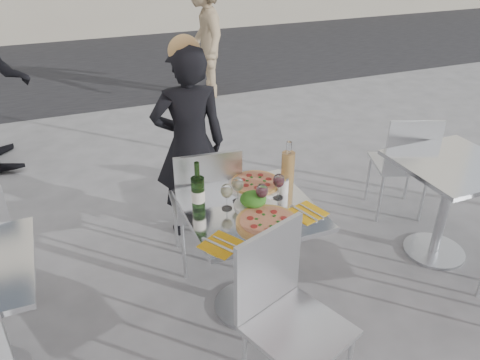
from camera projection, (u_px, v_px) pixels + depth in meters
name	position (u px, v px, depth m)	size (l,w,h in m)	color
ground	(249.00, 306.00, 3.00)	(80.00, 80.00, 0.00)	slate
street_asphalt	(105.00, 62.00, 8.28)	(24.00, 5.00, 0.00)	black
main_table	(250.00, 238.00, 2.74)	(0.72, 0.72, 0.75)	#B7BABF
side_table_right	(449.00, 190.00, 3.23)	(0.72, 0.72, 0.75)	#B7BABF
chair_far	(206.00, 199.00, 3.09)	(0.47, 0.48, 0.94)	silver
chair_near	(285.00, 306.00, 2.23)	(0.55, 0.56, 0.94)	silver
side_chair_rfar	(405.00, 159.00, 3.67)	(0.53, 0.53, 0.90)	silver
woman_diner	(190.00, 145.00, 3.40)	(0.54, 0.35, 1.48)	black
pedestrian_b	(204.00, 36.00, 6.25)	(1.08, 0.62, 1.66)	#9E8766
pizza_near	(267.00, 222.00, 2.49)	(0.34, 0.34, 0.02)	tan
pizza_far	(256.00, 183.00, 2.85)	(0.34, 0.34, 0.03)	white
salad_plate	(253.00, 200.00, 2.64)	(0.22, 0.22, 0.09)	white
wine_bottle	(198.00, 192.00, 2.57)	(0.07, 0.08, 0.29)	#24481B
carafe	(288.00, 168.00, 2.81)	(0.08, 0.08, 0.29)	#E6B262
sugar_shaker	(283.00, 185.00, 2.76)	(0.06, 0.06, 0.11)	white
wineglass_white_a	(227.00, 192.00, 2.58)	(0.07, 0.07, 0.16)	white
wineglass_white_b	(238.00, 185.00, 2.64)	(0.07, 0.07, 0.16)	white
wineglass_red_a	(262.00, 192.00, 2.58)	(0.07, 0.07, 0.16)	white
wineglass_red_b	(279.00, 181.00, 2.68)	(0.07, 0.07, 0.16)	white
napkin_left	(221.00, 244.00, 2.33)	(0.25, 0.25, 0.01)	#ECAF14
napkin_right	(307.00, 212.00, 2.59)	(0.22, 0.22, 0.01)	#ECAF14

